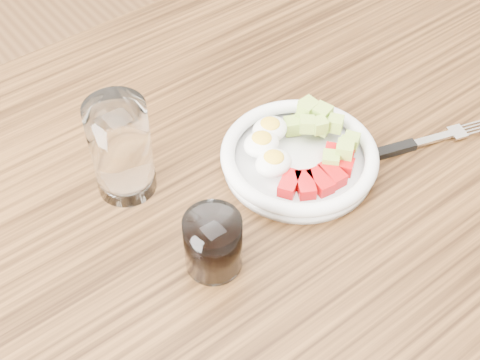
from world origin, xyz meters
name	(u,v)px	position (x,y,z in m)	size (l,w,h in m)	color
dining_table	(250,244)	(0.00, 0.00, 0.67)	(1.50, 0.90, 0.77)	brown
bowl	(298,155)	(0.08, 0.01, 0.79)	(0.21, 0.21, 0.05)	white
fork	(399,148)	(0.21, -0.06, 0.78)	(0.22, 0.08, 0.01)	black
water_glass	(121,149)	(-0.11, 0.11, 0.84)	(0.08, 0.08, 0.14)	white
coffee_glass	(213,243)	(-0.10, -0.05, 0.81)	(0.07, 0.07, 0.08)	white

